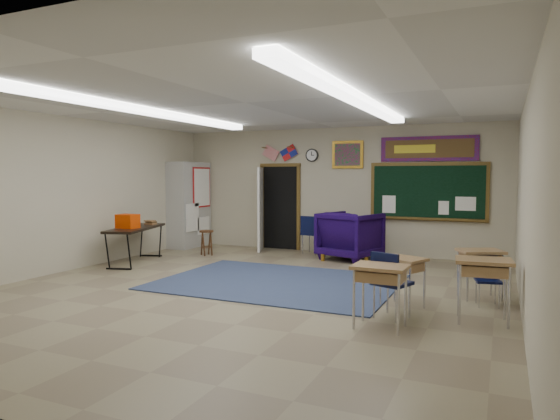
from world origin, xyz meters
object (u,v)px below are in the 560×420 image
at_px(wingback_armchair, 350,236).
at_px(student_desk_front_right, 480,271).
at_px(folding_table, 135,243).
at_px(student_desk_front_left, 402,279).
at_px(wooden_stool, 207,242).

xyz_separation_m(wingback_armchair, student_desk_front_right, (2.78, -2.61, -0.12)).
relative_size(student_desk_front_right, folding_table, 0.39).
bearing_deg(folding_table, student_desk_front_right, -19.19).
relative_size(student_desk_front_left, student_desk_front_right, 0.96).
bearing_deg(wingback_armchair, wooden_stool, 31.72).
xyz_separation_m(student_desk_front_right, folding_table, (-6.84, 0.32, 0.00)).
xyz_separation_m(student_desk_front_left, wooden_stool, (-5.01, 2.77, -0.10)).
height_order(wingback_armchair, student_desk_front_right, wingback_armchair).
xyz_separation_m(student_desk_front_left, folding_table, (-5.86, 1.31, 0.02)).
height_order(wingback_armchair, folding_table, wingback_armchair).
bearing_deg(folding_table, student_desk_front_left, -29.11).
relative_size(student_desk_front_right, wooden_stool, 1.30).
height_order(student_desk_front_right, folding_table, folding_table).
bearing_deg(wingback_armchair, student_desk_front_right, 154.01).
height_order(student_desk_front_left, student_desk_front_right, student_desk_front_right).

